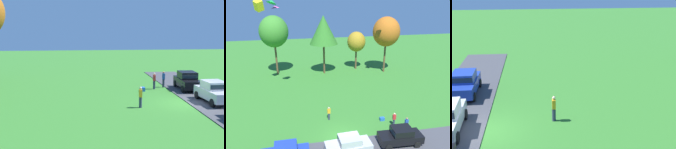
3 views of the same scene
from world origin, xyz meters
The scene contains 3 objects.
ground_plane centered at (0.00, 0.00, 0.00)m, with size 120.00×120.00×0.00m, color #337528.
car_sedan_mid_row centered at (-5.99, -2.37, 1.04)m, with size 4.43×2.00×1.84m.
person_watching_sky centered at (-0.97, 4.20, 0.88)m, with size 0.36×0.24×1.71m.
Camera 3 is at (17.16, 3.10, 9.34)m, focal length 50.00 mm.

